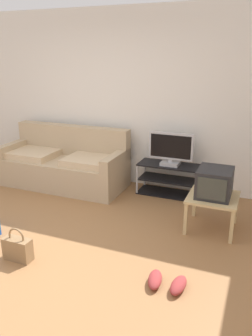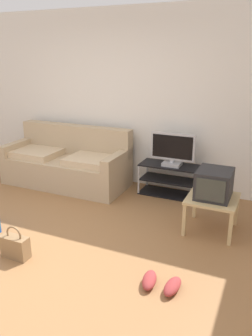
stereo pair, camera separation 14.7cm
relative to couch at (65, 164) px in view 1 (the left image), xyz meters
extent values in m
cube|color=olive|center=(0.69, -1.91, -0.35)|extent=(9.00, 9.80, 0.02)
cube|color=silver|center=(0.69, 0.54, 1.01)|extent=(9.00, 0.10, 2.70)
cube|color=tan|center=(0.00, -0.05, -0.12)|extent=(1.99, 0.85, 0.44)
cube|color=tan|center=(0.00, 0.27, 0.34)|extent=(1.99, 0.20, 0.48)
cube|color=tan|center=(-0.93, -0.05, 0.20)|extent=(0.14, 0.85, 0.19)
cube|color=tan|center=(0.93, -0.05, 0.20)|extent=(0.14, 0.85, 0.19)
cube|color=#CBAF89|center=(-0.55, -0.11, 0.15)|extent=(0.80, 0.60, 0.10)
cube|color=#CBAF89|center=(0.55, -0.11, 0.15)|extent=(0.80, 0.60, 0.10)
cube|color=black|center=(1.69, 0.23, 0.12)|extent=(0.95, 0.40, 0.02)
cube|color=black|center=(1.69, 0.23, -0.10)|extent=(0.91, 0.38, 0.02)
cube|color=black|center=(1.69, 0.23, -0.33)|extent=(0.95, 0.40, 0.02)
cylinder|color=#B7B7BC|center=(1.23, 0.05, -0.10)|extent=(0.03, 0.03, 0.47)
cylinder|color=#B7B7BC|center=(2.14, 0.05, -0.10)|extent=(0.03, 0.03, 0.47)
cylinder|color=#B7B7BC|center=(1.23, 0.42, -0.10)|extent=(0.03, 0.03, 0.47)
cylinder|color=#B7B7BC|center=(2.14, 0.42, -0.10)|extent=(0.03, 0.03, 0.47)
cube|color=#B2B2B7|center=(1.69, 0.21, 0.16)|extent=(0.26, 0.22, 0.05)
cube|color=#B2B2B7|center=(1.69, 0.21, 0.20)|extent=(0.05, 0.04, 0.04)
cube|color=#B2B2B7|center=(1.69, 0.21, 0.42)|extent=(0.65, 0.04, 0.39)
cube|color=black|center=(1.69, 0.19, 0.42)|extent=(0.59, 0.01, 0.33)
cube|color=tan|center=(2.44, -0.63, 0.07)|extent=(0.58, 0.58, 0.03)
cube|color=tan|center=(2.18, -0.89, -0.14)|extent=(0.04, 0.04, 0.40)
cube|color=tan|center=(2.70, -0.89, -0.14)|extent=(0.04, 0.04, 0.40)
cube|color=tan|center=(2.18, -0.37, -0.14)|extent=(0.04, 0.04, 0.40)
cube|color=tan|center=(2.70, -0.37, -0.14)|extent=(0.04, 0.04, 0.40)
cube|color=#232326|center=(2.44, -0.61, 0.26)|extent=(0.39, 0.44, 0.33)
cube|color=#333833|center=(2.44, -0.83, 0.26)|extent=(0.32, 0.01, 0.26)
cube|color=olive|center=(0.70, -2.05, -0.22)|extent=(0.30, 0.13, 0.24)
torus|color=olive|center=(0.70, -2.05, -0.07)|extent=(0.19, 0.02, 0.19)
ellipsoid|color=#993333|center=(2.13, -1.89, -0.29)|extent=(0.18, 0.31, 0.09)
ellipsoid|color=#993333|center=(2.35, -1.89, -0.29)|extent=(0.15, 0.30, 0.09)
camera|label=1|loc=(2.87, -4.43, 1.68)|focal=36.19mm
camera|label=2|loc=(3.01, -4.37, 1.68)|focal=36.19mm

